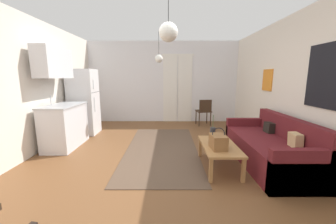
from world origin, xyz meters
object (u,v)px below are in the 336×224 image
at_px(coffee_table, 219,148).
at_px(pendant_lamp_near, 168,32).
at_px(refrigerator, 84,102).
at_px(accent_chair, 204,110).
at_px(bamboo_vase, 212,134).
at_px(pendant_lamp_far, 159,59).
at_px(couch, 271,149).
at_px(handbag, 218,142).

xyz_separation_m(coffee_table, pendant_lamp_near, (-0.84, -0.53, 1.69)).
bearing_deg(refrigerator, accent_chair, 14.75).
height_order(bamboo_vase, refrigerator, refrigerator).
relative_size(coffee_table, accent_chair, 1.27).
xyz_separation_m(refrigerator, pendant_lamp_far, (1.96, 0.17, 1.11)).
xyz_separation_m(bamboo_vase, accent_chair, (0.34, 2.72, -0.05)).
relative_size(pendant_lamp_near, pendant_lamp_far, 0.92).
distance_m(bamboo_vase, accent_chair, 2.74).
height_order(bamboo_vase, pendant_lamp_far, pendant_lamp_far).
relative_size(couch, accent_chair, 2.39).
bearing_deg(coffee_table, bamboo_vase, 111.39).
distance_m(couch, accent_chair, 2.85).
bearing_deg(pendant_lamp_far, handbag, -66.92).
bearing_deg(handbag, refrigerator, 143.45).
height_order(refrigerator, pendant_lamp_far, pendant_lamp_far).
xyz_separation_m(handbag, pendant_lamp_near, (-0.77, -0.36, 1.53)).
xyz_separation_m(coffee_table, bamboo_vase, (-0.07, 0.19, 0.17)).
bearing_deg(pendant_lamp_far, bamboo_vase, -63.57).
bearing_deg(couch, coffee_table, -171.43).
relative_size(coffee_table, refrigerator, 0.61).
relative_size(bamboo_vase, pendant_lamp_far, 0.60).
bearing_deg(refrigerator, pendant_lamp_near, -49.35).
height_order(coffee_table, accent_chair, accent_chair).
height_order(coffee_table, refrigerator, refrigerator).
distance_m(coffee_table, handbag, 0.24).
bearing_deg(handbag, couch, 17.10).
bearing_deg(bamboo_vase, pendant_lamp_far, 116.43).
distance_m(bamboo_vase, pendant_lamp_near, 1.84).
relative_size(coffee_table, pendant_lamp_far, 1.33).
relative_size(bamboo_vase, refrigerator, 0.27).
relative_size(bamboo_vase, accent_chair, 0.57).
bearing_deg(coffee_table, accent_chair, 84.73).
relative_size(refrigerator, accent_chair, 2.08).
height_order(couch, coffee_table, couch).
bearing_deg(bamboo_vase, accent_chair, 82.83).
xyz_separation_m(coffee_table, pendant_lamp_far, (-1.08, 2.21, 1.61)).
xyz_separation_m(refrigerator, pendant_lamp_near, (2.20, -2.57, 1.19)).
bearing_deg(refrigerator, bamboo_vase, -31.93).
xyz_separation_m(couch, coffee_table, (-0.94, -0.14, 0.07)).
bearing_deg(bamboo_vase, handbag, -88.65).
bearing_deg(bamboo_vase, coffee_table, -68.61).
bearing_deg(refrigerator, pendant_lamp_far, 5.10).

